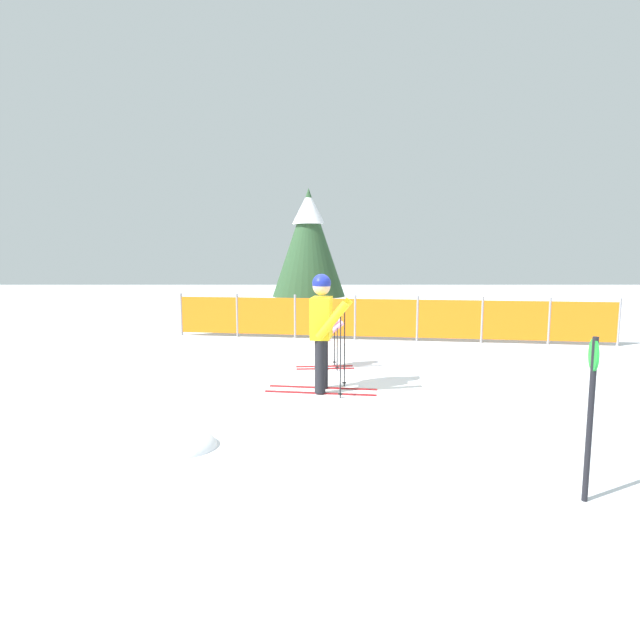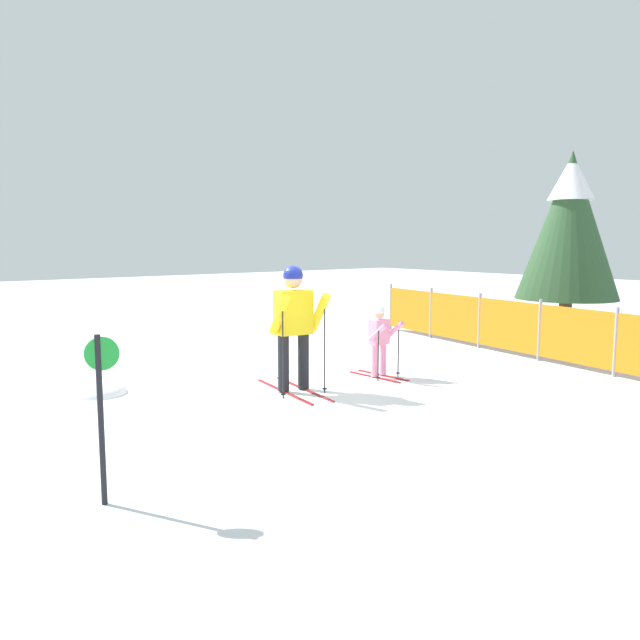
# 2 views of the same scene
# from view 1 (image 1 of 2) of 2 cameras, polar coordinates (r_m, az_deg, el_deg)

# --- Properties ---
(ground_plane) EXTENTS (60.00, 60.00, 0.00)m
(ground_plane) POSITION_cam_1_polar(r_m,az_deg,el_deg) (8.18, 1.75, -7.77)
(ground_plane) COLOR white
(skier_adult) EXTENTS (1.79, 0.84, 1.86)m
(skier_adult) POSITION_cam_1_polar(r_m,az_deg,el_deg) (7.78, 0.60, -0.24)
(skier_adult) COLOR maroon
(skier_adult) RESTS_ON ground_plane
(skier_child) EXTENTS (1.12, 0.55, 1.17)m
(skier_child) POSITION_cam_1_polar(r_m,az_deg,el_deg) (9.48, 0.94, -1.45)
(skier_child) COLOR maroon
(skier_child) RESTS_ON ground_plane
(safety_fence) EXTENTS (10.91, 1.72, 1.15)m
(safety_fence) POSITION_cam_1_polar(r_m,az_deg,el_deg) (12.75, 7.81, 0.21)
(safety_fence) COLOR gray
(safety_fence) RESTS_ON ground_plane
(conifer_far) EXTENTS (2.27, 2.27, 4.21)m
(conifer_far) POSITION_cam_1_polar(r_m,az_deg,el_deg) (15.63, -1.04, 9.01)
(conifer_far) COLOR #4C3823
(conifer_far) RESTS_ON ground_plane
(trail_marker) EXTENTS (0.09, 0.28, 1.45)m
(trail_marker) POSITION_cam_1_polar(r_m,az_deg,el_deg) (4.89, 28.83, -8.13)
(trail_marker) COLOR black
(trail_marker) RESTS_ON ground_plane
(snow_mound) EXTENTS (0.94, 0.80, 0.38)m
(snow_mound) POSITION_cam_1_polar(r_m,az_deg,el_deg) (6.00, -16.00, -13.73)
(snow_mound) COLOR white
(snow_mound) RESTS_ON ground_plane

